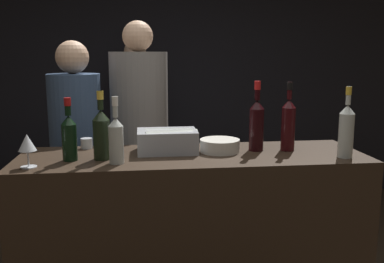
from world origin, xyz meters
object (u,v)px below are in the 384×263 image
at_px(bowl_white, 220,145).
at_px(rose_wine_bottle, 346,129).
at_px(red_wine_bottle_tall, 257,123).
at_px(person_in_hoodie, 137,119).
at_px(ice_bin_with_bottles, 168,140).
at_px(person_blond_tee, 140,138).
at_px(person_grey_polo, 77,155).
at_px(white_wine_bottle, 116,138).
at_px(wine_glass, 27,144).
at_px(red_wine_bottle_black_foil, 288,123).
at_px(red_wine_bottle_burgundy, 69,135).
at_px(champagne_bottle, 101,132).
at_px(candle_votive, 87,143).

bearing_deg(bowl_white, rose_wine_bottle, -18.19).
height_order(red_wine_bottle_tall, person_in_hoodie, person_in_hoodie).
distance_m(ice_bin_with_bottles, person_blond_tee, 0.74).
bearing_deg(person_grey_polo, ice_bin_with_bottles, 35.95).
bearing_deg(person_grey_polo, person_blond_tee, 102.98).
distance_m(person_in_hoodie, person_grey_polo, 1.43).
distance_m(person_in_hoodie, person_blond_tee, 1.20).
relative_size(bowl_white, white_wine_bottle, 0.66).
height_order(bowl_white, person_in_hoodie, person_in_hoodie).
relative_size(wine_glass, person_blond_tee, 0.09).
distance_m(ice_bin_with_bottles, bowl_white, 0.29).
bearing_deg(person_in_hoodie, bowl_white, 64.33).
bearing_deg(rose_wine_bottle, red_wine_bottle_tall, 152.77).
bearing_deg(red_wine_bottle_black_foil, red_wine_bottle_burgundy, -175.57).
relative_size(bowl_white, red_wine_bottle_tall, 0.56).
bearing_deg(person_grey_polo, white_wine_bottle, 10.99).
relative_size(champagne_bottle, person_in_hoodie, 0.20).
distance_m(wine_glass, rose_wine_bottle, 1.58).
distance_m(rose_wine_bottle, red_wine_bottle_black_foil, 0.31).
xyz_separation_m(wine_glass, champagne_bottle, (0.33, 0.12, 0.02)).
xyz_separation_m(ice_bin_with_bottles, person_in_hoodie, (-0.19, 1.91, -0.17)).
bearing_deg(person_blond_tee, red_wine_bottle_burgundy, 21.02).
distance_m(red_wine_bottle_black_foil, person_in_hoodie, 2.14).
height_order(rose_wine_bottle, person_in_hoodie, person_in_hoodie).
xyz_separation_m(person_in_hoodie, person_grey_polo, (-0.38, -1.38, -0.03)).
distance_m(rose_wine_bottle, red_wine_bottle_burgundy, 1.41).
xyz_separation_m(red_wine_bottle_black_foil, champagne_bottle, (-1.01, -0.09, -0.02)).
bearing_deg(rose_wine_bottle, person_in_hoodie, 116.98).
relative_size(champagne_bottle, red_wine_bottle_tall, 0.90).
height_order(ice_bin_with_bottles, rose_wine_bottle, rose_wine_bottle).
distance_m(champagne_bottle, person_in_hoodie, 2.05).
height_order(wine_glass, person_grey_polo, person_grey_polo).
relative_size(wine_glass, red_wine_bottle_black_foil, 0.42).
height_order(champagne_bottle, person_blond_tee, person_blond_tee).
bearing_deg(bowl_white, ice_bin_with_bottles, 174.21).
relative_size(champagne_bottle, white_wine_bottle, 1.06).
relative_size(ice_bin_with_bottles, person_in_hoodie, 0.19).
bearing_deg(rose_wine_bottle, champagne_bottle, 174.91).
height_order(candle_votive, red_wine_bottle_burgundy, red_wine_bottle_burgundy).
relative_size(rose_wine_bottle, red_wine_bottle_black_foil, 0.97).
relative_size(red_wine_bottle_burgundy, person_in_hoodie, 0.18).
height_order(red_wine_bottle_burgundy, red_wine_bottle_tall, red_wine_bottle_tall).
xyz_separation_m(rose_wine_bottle, person_grey_polo, (-1.47, 0.76, -0.28)).
xyz_separation_m(candle_votive, rose_wine_bottle, (1.36, -0.38, 0.12)).
xyz_separation_m(wine_glass, red_wine_bottle_tall, (1.17, 0.22, 0.04)).
height_order(red_wine_bottle_tall, person_blond_tee, person_blond_tee).
relative_size(bowl_white, red_wine_bottle_burgundy, 0.69).
distance_m(white_wine_bottle, person_blond_tee, 0.96).
xyz_separation_m(ice_bin_with_bottles, candle_votive, (-0.45, 0.15, -0.04)).
relative_size(red_wine_bottle_burgundy, champagne_bottle, 0.91).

